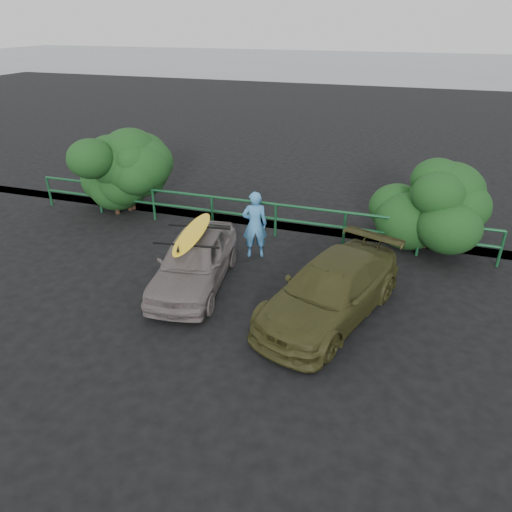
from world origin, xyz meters
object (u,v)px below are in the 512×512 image
at_px(guardrail, 243,216).
at_px(sedan, 195,261).
at_px(surfboard, 193,233).
at_px(man, 255,225).
at_px(olive_vehicle, 331,290).

bearing_deg(guardrail, sedan, -91.38).
height_order(sedan, surfboard, surfboard).
height_order(guardrail, surfboard, surfboard).
bearing_deg(sedan, man, 56.18).
xyz_separation_m(sedan, man, (0.90, 1.85, 0.28)).
bearing_deg(sedan, surfboard, -83.97).
relative_size(guardrail, olive_vehicle, 3.29).
distance_m(guardrail, olive_vehicle, 4.76).
bearing_deg(man, sedan, 42.18).
xyz_separation_m(guardrail, sedan, (-0.08, -3.23, 0.11)).
relative_size(guardrail, sedan, 3.76).
bearing_deg(man, surfboard, 42.18).
distance_m(guardrail, surfboard, 3.33).
distance_m(man, surfboard, 2.11).
xyz_separation_m(guardrail, surfboard, (-0.08, -3.23, 0.83)).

